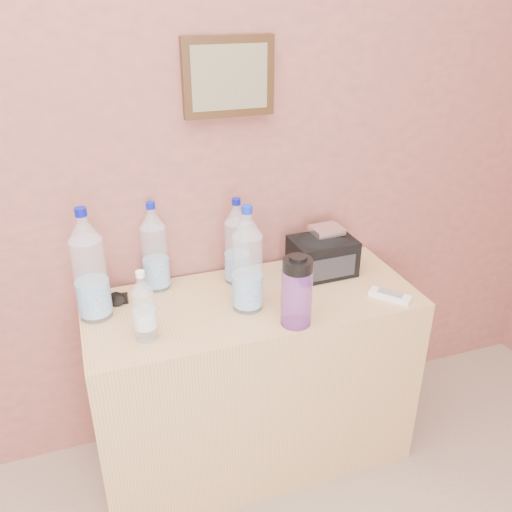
{
  "coord_description": "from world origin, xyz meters",
  "views": [
    {
      "loc": [
        0.04,
        0.25,
        1.67
      ],
      "look_at": [
        0.55,
        1.71,
        0.89
      ],
      "focal_mm": 38.0,
      "sensor_mm": 36.0,
      "label": 1
    }
  ],
  "objects_px": {
    "pet_small": "(144,310)",
    "ac_remote": "(390,296)",
    "sunglasses": "(107,300)",
    "pet_large_a": "(90,271)",
    "pet_large_b": "(155,251)",
    "nalgene_bottle": "(297,291)",
    "dresser": "(253,381)",
    "pet_large_c": "(237,246)",
    "toiletry_bag": "(322,254)",
    "foil_packet": "(327,230)",
    "pet_large_d": "(247,265)"
  },
  "relations": [
    {
      "from": "pet_large_a",
      "to": "pet_small",
      "type": "bearing_deg",
      "value": -52.62
    },
    {
      "from": "foil_packet",
      "to": "pet_large_b",
      "type": "bearing_deg",
      "value": 172.45
    },
    {
      "from": "pet_large_a",
      "to": "sunglasses",
      "type": "distance_m",
      "value": 0.16
    },
    {
      "from": "ac_remote",
      "to": "nalgene_bottle",
      "type": "bearing_deg",
      "value": -124.87
    },
    {
      "from": "sunglasses",
      "to": "ac_remote",
      "type": "bearing_deg",
      "value": -6.34
    },
    {
      "from": "ac_remote",
      "to": "foil_packet",
      "type": "xyz_separation_m",
      "value": [
        -0.12,
        0.26,
        0.16
      ]
    },
    {
      "from": "pet_large_c",
      "to": "toiletry_bag",
      "type": "bearing_deg",
      "value": -8.15
    },
    {
      "from": "pet_large_c",
      "to": "nalgene_bottle",
      "type": "distance_m",
      "value": 0.34
    },
    {
      "from": "pet_large_a",
      "to": "pet_large_b",
      "type": "relative_size",
      "value": 1.17
    },
    {
      "from": "dresser",
      "to": "nalgene_bottle",
      "type": "distance_m",
      "value": 0.51
    },
    {
      "from": "pet_large_a",
      "to": "sunglasses",
      "type": "height_order",
      "value": "pet_large_a"
    },
    {
      "from": "pet_large_a",
      "to": "pet_large_d",
      "type": "height_order",
      "value": "pet_large_a"
    },
    {
      "from": "pet_large_a",
      "to": "toiletry_bag",
      "type": "bearing_deg",
      "value": 1.97
    },
    {
      "from": "pet_large_c",
      "to": "foil_packet",
      "type": "height_order",
      "value": "pet_large_c"
    },
    {
      "from": "toiletry_bag",
      "to": "sunglasses",
      "type": "bearing_deg",
      "value": 176.39
    },
    {
      "from": "dresser",
      "to": "sunglasses",
      "type": "distance_m",
      "value": 0.61
    },
    {
      "from": "dresser",
      "to": "foil_packet",
      "type": "height_order",
      "value": "foil_packet"
    },
    {
      "from": "dresser",
      "to": "pet_large_c",
      "type": "xyz_separation_m",
      "value": [
        -0.01,
        0.14,
        0.49
      ]
    },
    {
      "from": "sunglasses",
      "to": "ac_remote",
      "type": "height_order",
      "value": "sunglasses"
    },
    {
      "from": "pet_large_c",
      "to": "foil_packet",
      "type": "bearing_deg",
      "value": -5.81
    },
    {
      "from": "foil_packet",
      "to": "sunglasses",
      "type": "bearing_deg",
      "value": 178.46
    },
    {
      "from": "pet_large_c",
      "to": "foil_packet",
      "type": "relative_size",
      "value": 2.9
    },
    {
      "from": "pet_small",
      "to": "pet_large_d",
      "type": "bearing_deg",
      "value": 10.51
    },
    {
      "from": "pet_large_d",
      "to": "pet_small",
      "type": "distance_m",
      "value": 0.35
    },
    {
      "from": "pet_large_a",
      "to": "nalgene_bottle",
      "type": "bearing_deg",
      "value": -22.93
    },
    {
      "from": "pet_large_a",
      "to": "foil_packet",
      "type": "height_order",
      "value": "pet_large_a"
    },
    {
      "from": "pet_large_c",
      "to": "toiletry_bag",
      "type": "xyz_separation_m",
      "value": [
        0.31,
        -0.04,
        -0.06
      ]
    },
    {
      "from": "pet_large_a",
      "to": "nalgene_bottle",
      "type": "distance_m",
      "value": 0.64
    },
    {
      "from": "nalgene_bottle",
      "to": "dresser",
      "type": "bearing_deg",
      "value": 113.93
    },
    {
      "from": "sunglasses",
      "to": "toiletry_bag",
      "type": "relative_size",
      "value": 0.62
    },
    {
      "from": "pet_large_b",
      "to": "pet_large_c",
      "type": "height_order",
      "value": "pet_large_b"
    },
    {
      "from": "foil_packet",
      "to": "pet_small",
      "type": "bearing_deg",
      "value": -162.87
    },
    {
      "from": "foil_packet",
      "to": "dresser",
      "type": "bearing_deg",
      "value": -161.56
    },
    {
      "from": "pet_small",
      "to": "ac_remote",
      "type": "bearing_deg",
      "value": -2.95
    },
    {
      "from": "pet_large_c",
      "to": "pet_small",
      "type": "xyz_separation_m",
      "value": [
        -0.37,
        -0.25,
        -0.04
      ]
    },
    {
      "from": "dresser",
      "to": "pet_large_b",
      "type": "relative_size",
      "value": 3.54
    },
    {
      "from": "pet_large_d",
      "to": "pet_large_c",
      "type": "bearing_deg",
      "value": 82.91
    },
    {
      "from": "pet_large_c",
      "to": "ac_remote",
      "type": "xyz_separation_m",
      "value": [
        0.45,
        -0.29,
        -0.13
      ]
    },
    {
      "from": "pet_large_c",
      "to": "nalgene_bottle",
      "type": "bearing_deg",
      "value": -74.31
    },
    {
      "from": "toiletry_bag",
      "to": "foil_packet",
      "type": "xyz_separation_m",
      "value": [
        0.02,
        0.01,
        0.09
      ]
    },
    {
      "from": "pet_large_a",
      "to": "sunglasses",
      "type": "bearing_deg",
      "value": 57.56
    },
    {
      "from": "dresser",
      "to": "sunglasses",
      "type": "relative_size",
      "value": 8.03
    },
    {
      "from": "dresser",
      "to": "pet_large_c",
      "type": "distance_m",
      "value": 0.51
    },
    {
      "from": "pet_large_b",
      "to": "pet_small",
      "type": "distance_m",
      "value": 0.31
    },
    {
      "from": "pet_large_b",
      "to": "pet_large_c",
      "type": "distance_m",
      "value": 0.28
    },
    {
      "from": "nalgene_bottle",
      "to": "toiletry_bag",
      "type": "height_order",
      "value": "nalgene_bottle"
    },
    {
      "from": "pet_small",
      "to": "pet_large_c",
      "type": "bearing_deg",
      "value": 34.11
    },
    {
      "from": "dresser",
      "to": "toiletry_bag",
      "type": "xyz_separation_m",
      "value": [
        0.3,
        0.1,
        0.43
      ]
    },
    {
      "from": "pet_large_c",
      "to": "pet_small",
      "type": "bearing_deg",
      "value": -145.89
    },
    {
      "from": "pet_large_a",
      "to": "toiletry_bag",
      "type": "relative_size",
      "value": 1.65
    }
  ]
}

